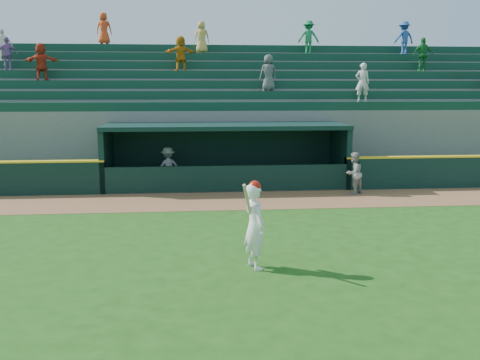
{
  "coord_description": "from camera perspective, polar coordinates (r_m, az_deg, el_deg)",
  "views": [
    {
      "loc": [
        -1.37,
        -13.14,
        3.87
      ],
      "look_at": [
        0.0,
        1.6,
        1.3
      ],
      "focal_mm": 40.0,
      "sensor_mm": 36.0,
      "label": 1
    }
  ],
  "objects": [
    {
      "name": "ground",
      "position": [
        13.77,
        0.62,
        -6.48
      ],
      "size": [
        120.0,
        120.0,
        0.0
      ],
      "primitive_type": "plane",
      "color": "#1E4C13",
      "rests_on": "ground"
    },
    {
      "name": "warning_track",
      "position": [
        18.5,
        -0.94,
        -2.21
      ],
      "size": [
        40.0,
        3.0,
        0.01
      ],
      "primitive_type": "cube",
      "color": "brown",
      "rests_on": "ground"
    },
    {
      "name": "dugout_player_front",
      "position": [
        19.98,
        12.04,
        0.71
      ],
      "size": [
        0.95,
        0.91,
        1.54
      ],
      "primitive_type": "imported",
      "rotation": [
        0.0,
        0.0,
        3.77
      ],
      "color": "#9B9B96",
      "rests_on": "ground"
    },
    {
      "name": "dugout_player_inside",
      "position": [
        21.22,
        -7.67,
        1.39
      ],
      "size": [
        1.16,
        0.91,
        1.57
      ],
      "primitive_type": "imported",
      "rotation": [
        0.0,
        0.0,
        3.51
      ],
      "color": "#A6A5A0",
      "rests_on": "ground"
    },
    {
      "name": "dugout",
      "position": [
        21.34,
        -1.59,
        3.08
      ],
      "size": [
        9.4,
        2.8,
        2.46
      ],
      "color": "slate",
      "rests_on": "ground"
    },
    {
      "name": "stands",
      "position": [
        25.79,
        -2.23,
        6.58
      ],
      "size": [
        34.5,
        6.25,
        7.5
      ],
      "color": "slate",
      "rests_on": "ground"
    },
    {
      "name": "batter_at_plate",
      "position": [
        11.5,
        1.56,
        -4.79
      ],
      "size": [
        0.66,
        0.86,
        1.94
      ],
      "color": "white",
      "rests_on": "ground"
    }
  ]
}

